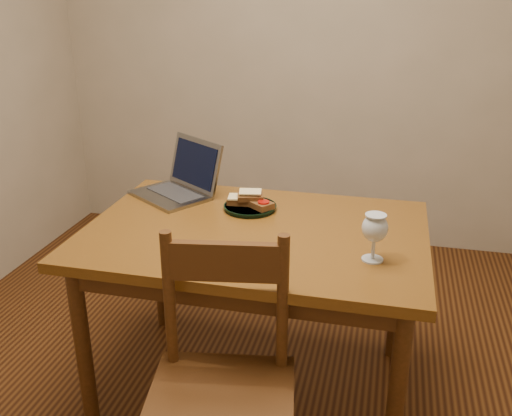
% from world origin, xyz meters
% --- Properties ---
extents(floor, '(3.20, 3.20, 0.02)m').
position_xyz_m(floor, '(0.00, 0.00, -0.01)').
color(floor, black).
rests_on(floor, ground).
extents(back_wall, '(3.20, 0.02, 2.60)m').
position_xyz_m(back_wall, '(0.00, 1.61, 1.30)').
color(back_wall, gray).
rests_on(back_wall, floor).
extents(table, '(1.30, 0.90, 0.74)m').
position_xyz_m(table, '(0.07, -0.04, 0.65)').
color(table, '#492A0C').
rests_on(table, floor).
extents(chair, '(0.50, 0.49, 0.47)m').
position_xyz_m(chair, '(0.12, -0.65, 0.51)').
color(chair, '#39210B').
rests_on(chair, floor).
extents(plate, '(0.22, 0.22, 0.02)m').
position_xyz_m(plate, '(0.01, 0.16, 0.75)').
color(plate, black).
rests_on(plate, table).
extents(sandwich_cheese, '(0.13, 0.08, 0.04)m').
position_xyz_m(sandwich_cheese, '(-0.03, 0.17, 0.78)').
color(sandwich_cheese, '#381E0C').
rests_on(sandwich_cheese, plate).
extents(sandwich_tomato, '(0.14, 0.13, 0.04)m').
position_xyz_m(sandwich_tomato, '(0.05, 0.15, 0.78)').
color(sandwich_tomato, '#381E0C').
rests_on(sandwich_tomato, plate).
extents(sandwich_top, '(0.12, 0.09, 0.03)m').
position_xyz_m(sandwich_top, '(0.01, 0.16, 0.80)').
color(sandwich_top, '#381E0C').
rests_on(sandwich_top, plate).
extents(milk_glass, '(0.09, 0.09, 0.17)m').
position_xyz_m(milk_glass, '(0.53, -0.20, 0.83)').
color(milk_glass, white).
rests_on(milk_glass, table).
extents(laptop, '(0.44, 0.43, 0.24)m').
position_xyz_m(laptop, '(-0.34, 0.27, 0.80)').
color(laptop, slate).
rests_on(laptop, table).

